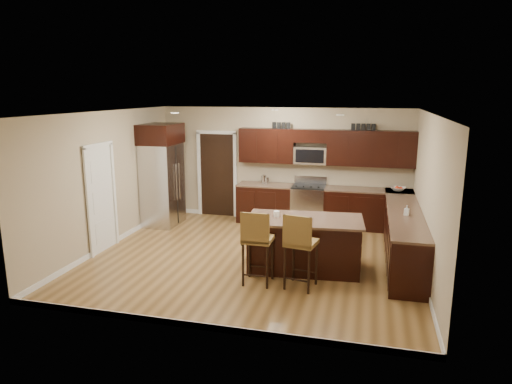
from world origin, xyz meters
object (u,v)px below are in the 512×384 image
(range, at_px, (308,205))
(refrigerator, at_px, (162,174))
(stool_mid, at_px, (300,243))
(stool_left, at_px, (257,239))
(island, at_px, (304,245))

(range, distance_m, refrigerator, 3.47)
(range, relative_size, stool_mid, 0.90)
(range, distance_m, stool_left, 3.64)
(island, relative_size, stool_mid, 1.68)
(stool_left, bearing_deg, island, 53.03)
(range, distance_m, stool_mid, 3.64)
(range, xyz_separation_m, island, (0.31, -2.75, -0.04))
(range, bearing_deg, island, -83.67)
(island, distance_m, stool_mid, 0.92)
(stool_left, bearing_deg, stool_mid, -0.04)
(range, bearing_deg, refrigerator, -166.37)
(stool_mid, height_order, refrigerator, refrigerator)
(island, xyz_separation_m, stool_left, (-0.64, -0.85, 0.34))
(island, xyz_separation_m, stool_mid, (0.05, -0.85, 0.34))
(stool_left, distance_m, refrigerator, 4.11)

